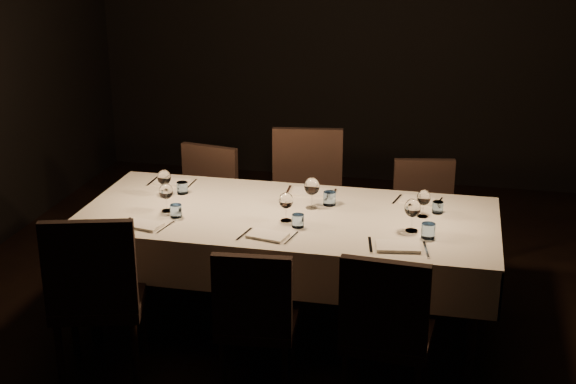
% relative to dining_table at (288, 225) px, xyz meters
% --- Properties ---
extents(room, '(5.01, 6.01, 3.01)m').
position_rel_dining_table_xyz_m(room, '(0.00, 0.00, 0.81)').
color(room, black).
rests_on(room, ground).
extents(dining_table, '(2.52, 1.12, 0.76)m').
position_rel_dining_table_xyz_m(dining_table, '(0.00, 0.00, 0.00)').
color(dining_table, black).
rests_on(dining_table, ground).
extents(chair_near_left, '(0.60, 0.60, 1.01)m').
position_rel_dining_table_xyz_m(chair_near_left, '(-0.89, -0.84, -0.13)').
color(chair_near_left, black).
rests_on(chair_near_left, ground).
extents(place_setting_near_left, '(0.33, 0.40, 0.18)m').
position_rel_dining_table_xyz_m(place_setting_near_left, '(-0.73, -0.22, 0.14)').
color(place_setting_near_left, silver).
rests_on(place_setting_near_left, dining_table).
extents(chair_near_center, '(0.45, 0.45, 0.86)m').
position_rel_dining_table_xyz_m(chair_near_center, '(-0.01, -0.78, -0.20)').
color(chair_near_center, black).
rests_on(chair_near_center, ground).
extents(place_setting_near_center, '(0.34, 0.40, 0.18)m').
position_rel_dining_table_xyz_m(place_setting_near_center, '(0.02, -0.22, 0.14)').
color(place_setting_near_center, silver).
rests_on(place_setting_near_center, dining_table).
extents(chair_near_right, '(0.47, 0.47, 0.92)m').
position_rel_dining_table_xyz_m(chair_near_right, '(0.69, -0.81, -0.18)').
color(chair_near_right, black).
rests_on(chair_near_right, ground).
extents(place_setting_near_right, '(0.37, 0.42, 0.20)m').
position_rel_dining_table_xyz_m(place_setting_near_right, '(0.76, -0.22, 0.15)').
color(place_setting_near_right, silver).
rests_on(place_setting_near_right, dining_table).
extents(chair_far_left, '(0.50, 0.50, 0.90)m').
position_rel_dining_table_xyz_m(chair_far_left, '(-0.78, 0.73, -0.19)').
color(chair_far_left, black).
rests_on(chair_far_left, ground).
extents(place_setting_far_left, '(0.32, 0.40, 0.18)m').
position_rel_dining_table_xyz_m(place_setting_far_left, '(-0.83, 0.22, 0.15)').
color(place_setting_far_left, silver).
rests_on(place_setting_far_left, dining_table).
extents(chair_far_center, '(0.57, 0.57, 1.04)m').
position_rel_dining_table_xyz_m(chair_far_center, '(-0.04, 0.81, -0.12)').
color(chair_far_center, black).
rests_on(chair_far_center, ground).
extents(place_setting_far_center, '(0.36, 0.42, 0.20)m').
position_rel_dining_table_xyz_m(place_setting_far_center, '(0.13, 0.22, 0.15)').
color(place_setting_far_center, silver).
rests_on(place_setting_far_center, dining_table).
extents(chair_far_right, '(0.49, 0.49, 0.87)m').
position_rel_dining_table_xyz_m(chair_far_right, '(0.79, 0.83, -0.20)').
color(chair_far_right, black).
rests_on(chair_far_right, ground).
extents(place_setting_far_right, '(0.32, 0.39, 0.17)m').
position_rel_dining_table_xyz_m(place_setting_far_right, '(0.81, 0.22, 0.14)').
color(place_setting_far_right, silver).
rests_on(place_setting_far_right, dining_table).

